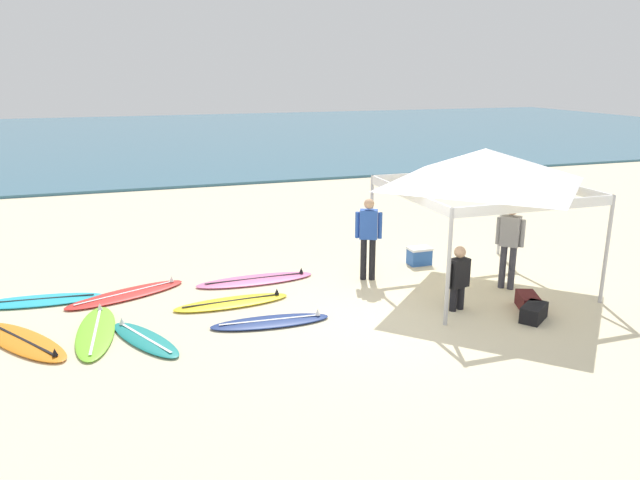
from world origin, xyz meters
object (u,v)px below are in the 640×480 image
Objects in this scene: surfboard_red at (127,294)px; surfboard_lime at (96,332)px; gear_bag_near_tent at (528,302)px; person_blue at (368,233)px; person_black at (458,276)px; person_grey at (510,241)px; surfboard_cyan at (36,301)px; cooler_box at (419,256)px; surfboard_navy at (271,322)px; canopy_tent at (484,167)px; surfboard_yellow at (232,302)px; surfboard_teal at (145,339)px; surfboard_pink at (256,280)px; surfboard_orange at (23,341)px; gear_bag_by_pole at (534,312)px.

surfboard_lime is at bearing -107.64° from surfboard_red.
gear_bag_near_tent is (6.92, -2.98, 0.10)m from surfboard_red.
person_black is at bearing -66.40° from person_blue.
person_grey reaches higher than surfboard_lime.
surfboard_cyan is 4.85× the size of cooler_box.
canopy_tent is at bearing 8.31° from surfboard_navy.
surfboard_yellow is at bearing 13.85° from surfboard_lime.
person_black is (-1.11, -1.10, -1.73)m from canopy_tent.
surfboard_teal and surfboard_yellow have the same top height.
person_black reaches higher than surfboard_pink.
person_blue is (2.93, 0.49, 0.95)m from surfboard_yellow.
surfboard_navy is 1.22× the size of person_grey.
surfboard_teal is at bearing 173.32° from gear_bag_near_tent.
surfboard_orange is 6.56m from person_blue.
person_black is 2.71m from cooler_box.
surfboard_navy is 3.44m from person_black.
person_black is at bearing -135.06° from canopy_tent.
gear_bag_near_tent is at bearing -104.25° from person_grey.
cooler_box reaches higher than surfboard_orange.
cooler_box is at bearing -1.25° from surfboard_cyan.
surfboard_lime is at bearing 166.02° from gear_bag_by_pole.
surfboard_cyan is at bearing 159.11° from person_black.
surfboard_pink is 1.29m from surfboard_yellow.
canopy_tent is 5.65× the size of gear_bag_near_tent.
canopy_tent is 1.50× the size of surfboard_lime.
gear_bag_by_pole is at bearing -82.74° from cooler_box.
cooler_box reaches higher than surfboard_teal.
canopy_tent is at bearing 6.03° from surfboard_teal.
person_blue reaches higher than surfboard_lime.
surfboard_cyan is 7.82m from person_black.
gear_bag_near_tent is 0.51m from gear_bag_by_pole.
surfboard_yellow is 4.54m from cooler_box.
person_grey is at bearing 75.75° from gear_bag_near_tent.
surfboard_teal is at bearing -136.03° from surfboard_pink.
surfboard_lime is (1.09, 0.03, 0.00)m from surfboard_orange.
surfboard_lime is 1.32× the size of person_blue.
surfboard_cyan is 4.04× the size of gear_bag_near_tent.
surfboard_red is 2.02× the size of person_black.
surfboard_pink is at bearing 139.88° from person_black.
person_blue is 3.42× the size of cooler_box.
cooler_box is at bearing 115.64° from person_grey.
canopy_tent is at bearing -25.14° from person_blue.
gear_bag_by_pole is at bearing -11.98° from surfboard_orange.
surfboard_teal is 4.92m from person_blue.
surfboard_navy is (-4.46, -0.65, -2.35)m from canopy_tent.
surfboard_cyan is 9.06m from gear_bag_by_pole.
surfboard_pink is at bearing 179.52° from cooler_box.
surfboard_cyan is (-8.39, 1.68, -2.35)m from canopy_tent.
surfboard_orange is 3.52m from surfboard_yellow.
surfboard_teal is (-6.55, -0.69, -2.35)m from canopy_tent.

